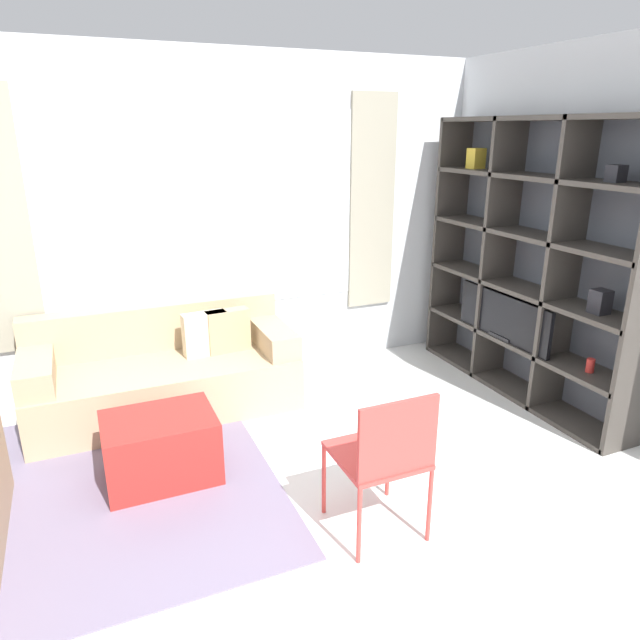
# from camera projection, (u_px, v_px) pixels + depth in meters

# --- Properties ---
(ground_plane) EXTENTS (16.00, 16.00, 0.00)m
(ground_plane) POSITION_uv_depth(u_px,v_px,m) (354.00, 594.00, 2.71)
(ground_plane) COLOR silver
(wall_back) EXTENTS (6.06, 0.11, 2.70)m
(wall_back) POSITION_uv_depth(u_px,v_px,m) (206.00, 224.00, 4.67)
(wall_back) COLOR silver
(wall_back) RESTS_ON ground_plane
(wall_right) EXTENTS (0.07, 3.92, 2.70)m
(wall_right) POSITION_uv_depth(u_px,v_px,m) (564.00, 231.00, 4.39)
(wall_right) COLOR silver
(wall_right) RESTS_ON ground_plane
(area_rug) EXTENTS (2.01, 2.18, 0.01)m
(area_rug) POSITION_uv_depth(u_px,v_px,m) (105.00, 489.00, 3.49)
(area_rug) COLOR slate
(area_rug) RESTS_ON ground_plane
(shelving_unit) EXTENTS (0.36, 2.14, 2.19)m
(shelving_unit) POSITION_uv_depth(u_px,v_px,m) (532.00, 264.00, 4.50)
(shelving_unit) COLOR #515660
(shelving_unit) RESTS_ON ground_plane
(couch_main) EXTENTS (1.98, 0.83, 0.78)m
(couch_main) POSITION_uv_depth(u_px,v_px,m) (166.00, 373.00, 4.43)
(couch_main) COLOR tan
(couch_main) RESTS_ON ground_plane
(ottoman) EXTENTS (0.68, 0.50, 0.42)m
(ottoman) POSITION_uv_depth(u_px,v_px,m) (161.00, 448.00, 3.55)
(ottoman) COLOR #A82823
(ottoman) RESTS_ON ground_plane
(folding_chair) EXTENTS (0.44, 0.46, 0.86)m
(folding_chair) POSITION_uv_depth(u_px,v_px,m) (385.00, 452.00, 2.93)
(folding_chair) COLOR #CC3D38
(folding_chair) RESTS_ON ground_plane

